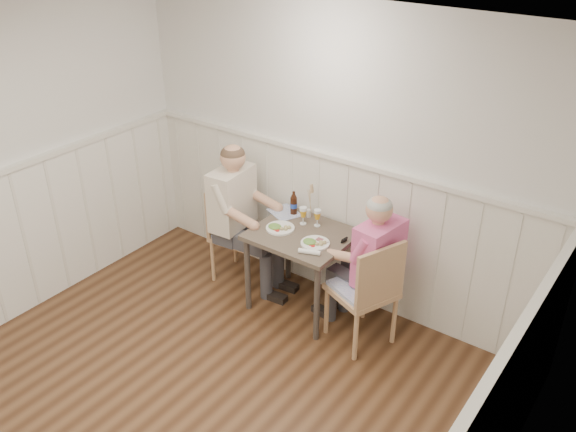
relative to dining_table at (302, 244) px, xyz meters
The scene contains 15 objects.
room_shell 2.04m from the dining_table, 88.53° to the right, with size 4.04×4.54×2.60m.
wainscot 1.15m from the dining_table, 87.65° to the right, with size 4.00×4.49×1.34m.
dining_table is the anchor object (origin of this frame).
chair_right 0.71m from the dining_table, ahead, with size 0.59×0.59×0.97m.
chair_left 0.81m from the dining_table, behind, with size 0.49×0.49×0.93m.
man_in_pink 0.68m from the dining_table, ahead, with size 0.64×0.45×1.30m.
diner_cream 0.72m from the dining_table, behind, with size 0.67×0.47×1.40m.
plate_man 0.24m from the dining_table, 26.24° to the right, with size 0.24×0.24×0.06m.
plate_diner 0.25m from the dining_table, 162.91° to the right, with size 0.24×0.24×0.06m.
beer_glass_a 0.28m from the dining_table, 78.71° to the left, with size 0.06×0.06×0.15m.
beer_glass_b 0.27m from the dining_table, 121.25° to the left, with size 0.06×0.06×0.16m.
beer_bottle 0.40m from the dining_table, 137.09° to the left, with size 0.06×0.06×0.22m.
rolled_napkin 0.36m from the dining_table, 45.36° to the right, with size 0.18×0.10×0.04m.
grass_vase 0.39m from the dining_table, 112.91° to the left, with size 0.04×0.04×0.34m.
gingham_mat 0.41m from the dining_table, 148.46° to the left, with size 0.34×0.31×0.01m.
Camera 1 is at (2.44, -1.81, 3.31)m, focal length 38.00 mm.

